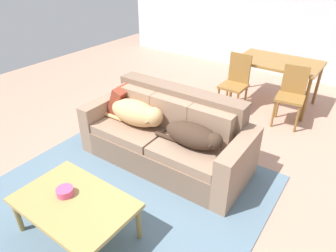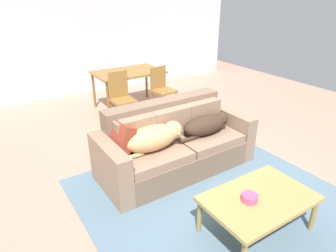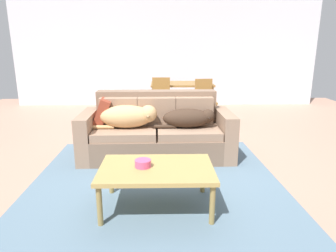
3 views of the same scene
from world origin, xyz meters
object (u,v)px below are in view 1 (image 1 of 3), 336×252
couch (168,136)px  dog_on_left_cushion (138,113)px  dining_chair_near_left (236,80)px  throw_pillow_by_left_arm (123,99)px  bowl_on_coffee_table (65,192)px  coffee_table (74,205)px  dining_chair_near_right (292,93)px  dog_on_right_cushion (194,136)px  dining_table (278,65)px

couch → dog_on_left_cushion: bearing=-161.8°
dog_on_left_cushion → dining_chair_near_left: bearing=76.6°
couch → dog_on_left_cushion: (-0.37, -0.13, 0.27)m
throw_pillow_by_left_arm → bowl_on_coffee_table: (0.66, -1.50, -0.17)m
coffee_table → dining_chair_near_right: dining_chair_near_right is taller
couch → dining_chair_near_left: dining_chair_near_left is taller
couch → dog_on_right_cushion: 0.52m
dining_chair_near_left → dining_table: bearing=53.9°
dog_on_left_cushion → couch: bearing=18.2°
dining_chair_near_left → dog_on_right_cushion: bearing=-79.0°
dining_chair_near_left → dog_on_left_cushion: bearing=-102.6°
dining_chair_near_right → dog_on_left_cushion: bearing=-130.8°
dog_on_right_cushion → dining_table: (0.07, 2.59, 0.11)m
throw_pillow_by_left_arm → dining_chair_near_left: (0.83, 1.80, -0.12)m
dining_table → dining_chair_near_left: bearing=-125.8°
couch → dining_chair_near_right: size_ratio=2.34×
bowl_on_coffee_table → throw_pillow_by_left_arm: bearing=113.9°
throw_pillow_by_left_arm → coffee_table: (0.79, -1.51, -0.25)m
throw_pillow_by_left_arm → dining_chair_near_right: size_ratio=0.45×
dining_table → dining_chair_near_left: dining_chair_near_left is taller
dining_table → couch: bearing=-101.8°
coffee_table → throw_pillow_by_left_arm: bearing=117.7°
dining_chair_near_right → couch: bearing=-124.3°
dog_on_left_cushion → coffee_table: dog_on_left_cushion is taller
dining_table → dining_chair_near_left: 0.80m
couch → dining_chair_near_left: size_ratio=2.26×
couch → dining_table: couch is taller
dining_chair_near_left → dining_chair_near_right: (0.89, 0.05, -0.01)m
dog_on_right_cushion → coffee_table: size_ratio=0.77×
couch → dining_chair_near_left: (0.06, 1.83, 0.17)m
throw_pillow_by_left_arm → dining_chair_near_left: bearing=65.1°
dog_on_right_cushion → dining_table: bearing=87.5°
couch → bowl_on_coffee_table: couch is taller
couch → throw_pillow_by_left_arm: couch is taller
bowl_on_coffee_table → couch: bearing=85.7°
dog_on_right_cushion → dining_chair_near_right: 2.07m
dog_on_right_cushion → bowl_on_coffee_table: (-0.56, -1.34, -0.12)m
dog_on_left_cushion → dining_chair_near_left: dining_chair_near_left is taller
dog_on_right_cushion → throw_pillow_by_left_arm: throw_pillow_by_left_arm is taller
dining_chair_near_left → dining_chair_near_right: size_ratio=1.04×
throw_pillow_by_left_arm → bowl_on_coffee_table: throw_pillow_by_left_arm is taller
throw_pillow_by_left_arm → dining_table: (1.29, 2.43, 0.06)m
coffee_table → dog_on_right_cushion: bearing=72.4°
dog_on_left_cushion → dining_chair_near_left: (0.43, 1.96, -0.10)m
couch → bowl_on_coffee_table: (-0.11, -1.46, 0.11)m
bowl_on_coffee_table → dining_table: size_ratio=0.12×
dog_on_left_cushion → bowl_on_coffee_table: size_ratio=5.81×
throw_pillow_by_left_arm → bowl_on_coffee_table: bearing=-66.1°
bowl_on_coffee_table → dining_chair_near_left: dining_chair_near_left is taller
dog_on_left_cushion → throw_pillow_by_left_arm: (-0.40, 0.16, 0.02)m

